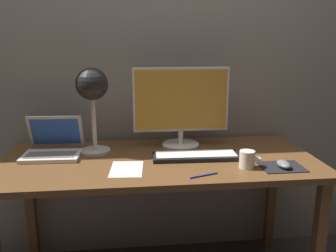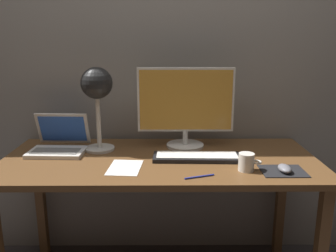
% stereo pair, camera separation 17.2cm
% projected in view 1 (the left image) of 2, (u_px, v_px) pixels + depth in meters
% --- Properties ---
extents(back_wall, '(4.80, 0.06, 2.60)m').
position_uv_depth(back_wall, '(152.00, 44.00, 2.06)').
color(back_wall, gray).
rests_on(back_wall, ground).
extents(desk, '(1.60, 0.70, 0.74)m').
position_uv_depth(desk, '(159.00, 173.00, 1.83)').
color(desk, brown).
rests_on(desk, ground).
extents(monitor, '(0.53, 0.21, 0.44)m').
position_uv_depth(monitor, '(181.00, 104.00, 1.95)').
color(monitor, silver).
rests_on(monitor, desk).
extents(keyboard_main, '(0.44, 0.15, 0.03)m').
position_uv_depth(keyboard_main, '(196.00, 156.00, 1.81)').
color(keyboard_main, black).
rests_on(keyboard_main, desk).
extents(laptop, '(0.30, 0.26, 0.20)m').
position_uv_depth(laptop, '(54.00, 144.00, 1.86)').
color(laptop, silver).
rests_on(laptop, desk).
extents(desk_lamp, '(0.17, 0.17, 0.45)m').
position_uv_depth(desk_lamp, '(92.00, 90.00, 1.83)').
color(desk_lamp, beige).
rests_on(desk_lamp, desk).
extents(mousepad, '(0.20, 0.16, 0.00)m').
position_uv_depth(mousepad, '(282.00, 167.00, 1.69)').
color(mousepad, black).
rests_on(mousepad, desk).
extents(mouse, '(0.06, 0.10, 0.03)m').
position_uv_depth(mouse, '(284.00, 164.00, 1.67)').
color(mouse, slate).
rests_on(mouse, mousepad).
extents(coffee_mug, '(0.11, 0.07, 0.08)m').
position_uv_depth(coffee_mug, '(247.00, 159.00, 1.67)').
color(coffee_mug, white).
rests_on(coffee_mug, desk).
extents(paper_sheet_near_mouse, '(0.16, 0.22, 0.00)m').
position_uv_depth(paper_sheet_near_mouse, '(127.00, 169.00, 1.66)').
color(paper_sheet_near_mouse, white).
rests_on(paper_sheet_near_mouse, desk).
extents(pen, '(0.13, 0.05, 0.01)m').
position_uv_depth(pen, '(204.00, 175.00, 1.58)').
color(pen, '#2633A5').
rests_on(pen, desk).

